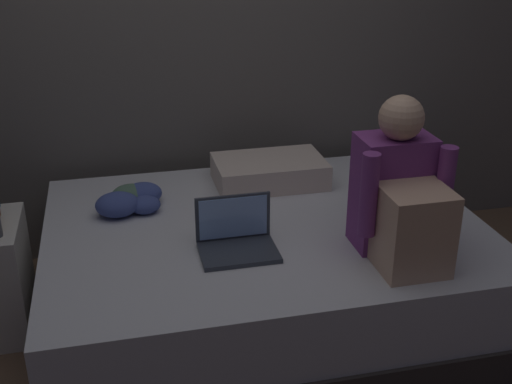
{
  "coord_description": "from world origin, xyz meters",
  "views": [
    {
      "loc": [
        -0.44,
        -2.25,
        1.83
      ],
      "look_at": [
        0.11,
        0.1,
        0.76
      ],
      "focal_mm": 45.34,
      "sensor_mm": 36.0,
      "label": 1
    }
  ],
  "objects_px": {
    "person_sitting": "(401,198)",
    "pillow": "(269,171)",
    "bed": "(264,272)",
    "clothes_pile": "(131,199)",
    "laptop": "(236,238)"
  },
  "relations": [
    {
      "from": "person_sitting",
      "to": "pillow",
      "type": "height_order",
      "value": "person_sitting"
    },
    {
      "from": "pillow",
      "to": "person_sitting",
      "type": "bearing_deg",
      "value": -68.56
    },
    {
      "from": "pillow",
      "to": "clothes_pile",
      "type": "xyz_separation_m",
      "value": [
        -0.71,
        -0.16,
        -0.01
      ]
    },
    {
      "from": "clothes_pile",
      "to": "bed",
      "type": "bearing_deg",
      "value": -26.65
    },
    {
      "from": "person_sitting",
      "to": "clothes_pile",
      "type": "height_order",
      "value": "person_sitting"
    },
    {
      "from": "laptop",
      "to": "clothes_pile",
      "type": "height_order",
      "value": "laptop"
    },
    {
      "from": "bed",
      "to": "clothes_pile",
      "type": "relative_size",
      "value": 6.3
    },
    {
      "from": "bed",
      "to": "clothes_pile",
      "type": "distance_m",
      "value": 0.72
    },
    {
      "from": "bed",
      "to": "pillow",
      "type": "bearing_deg",
      "value": 73.22
    },
    {
      "from": "bed",
      "to": "laptop",
      "type": "bearing_deg",
      "value": -129.31
    },
    {
      "from": "clothes_pile",
      "to": "person_sitting",
      "type": "bearing_deg",
      "value": -33.01
    },
    {
      "from": "person_sitting",
      "to": "pillow",
      "type": "bearing_deg",
      "value": 111.44
    },
    {
      "from": "person_sitting",
      "to": "pillow",
      "type": "xyz_separation_m",
      "value": [
        -0.33,
        0.84,
        -0.19
      ]
    },
    {
      "from": "person_sitting",
      "to": "clothes_pile",
      "type": "xyz_separation_m",
      "value": [
        -1.04,
        0.68,
        -0.2
      ]
    },
    {
      "from": "pillow",
      "to": "laptop",
      "type": "bearing_deg",
      "value": -115.05
    }
  ]
}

